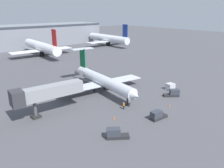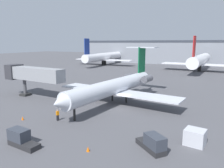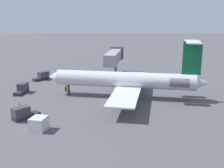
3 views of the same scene
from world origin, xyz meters
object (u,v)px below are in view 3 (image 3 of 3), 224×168
regional_jet (129,80)px  jet_bridge (114,56)px  traffic_cone_near (19,104)px  traffic_cone_mid (61,84)px  cargo_container_uld (39,124)px  baggage_tug_trailing (42,76)px  baggage_tug_spare (23,114)px  baggage_tug_lead (22,89)px  ground_crew_marshaller (66,87)px

regional_jet → jet_bridge: size_ratio=1.91×
jet_bridge → traffic_cone_near: bearing=-32.5°
jet_bridge → traffic_cone_mid: 15.50m
regional_jet → cargo_container_uld: regional_jet is taller
baggage_tug_trailing → traffic_cone_mid: baggage_tug_trailing is taller
regional_jet → traffic_cone_near: bearing=-73.8°
baggage_tug_spare → cargo_container_uld: 5.23m
baggage_tug_lead → traffic_cone_near: size_ratio=7.49×
ground_crew_marshaller → baggage_tug_trailing: size_ratio=0.42×
jet_bridge → cargo_container_uld: bearing=-14.0°
cargo_container_uld → traffic_cone_mid: bearing=-173.4°
ground_crew_marshaller → cargo_container_uld: 19.11m
traffic_cone_near → jet_bridge: bearing=147.5°
ground_crew_marshaller → traffic_cone_near: bearing=-33.5°
jet_bridge → baggage_tug_lead: bearing=-46.7°
baggage_tug_lead → baggage_tug_trailing: size_ratio=1.02×
baggage_tug_spare → traffic_cone_near: size_ratio=7.22×
traffic_cone_near → traffic_cone_mid: same height
ground_crew_marshaller → baggage_tug_lead: bearing=-78.4°
baggage_tug_trailing → cargo_container_uld: (28.73, 8.39, 0.07)m
ground_crew_marshaller → cargo_container_uld: cargo_container_uld is taller
jet_bridge → baggage_tug_trailing: bearing=-73.6°
regional_jet → ground_crew_marshaller: size_ratio=17.47×
baggage_tug_trailing → traffic_cone_near: (18.73, 1.70, -0.56)m
ground_crew_marshaller → baggage_tug_trailing: bearing=-141.3°
baggage_tug_spare → regional_jet: bearing=126.9°
baggage_tug_trailing → regional_jet: bearing=56.6°
jet_bridge → cargo_container_uld: (33.66, -8.39, -4.07)m
baggage_tug_lead → baggage_tug_trailing: 11.33m
ground_crew_marshaller → baggage_tug_spare: 15.51m
traffic_cone_near → traffic_cone_mid: size_ratio=1.00×
regional_jet → jet_bridge: 18.66m
cargo_container_uld → baggage_tug_trailing: bearing=-163.7°
baggage_tug_trailing → baggage_tug_spare: bearing=11.0°
baggage_tug_lead → traffic_cone_near: baggage_tug_lead is taller
traffic_cone_near → baggage_tug_spare: bearing=27.2°
regional_jet → traffic_cone_mid: 17.26m
baggage_tug_spare → traffic_cone_mid: bearing=177.9°
baggage_tug_lead → traffic_cone_mid: (-6.60, 6.07, -0.56)m
regional_jet → baggage_tug_lead: bearing=-95.6°
jet_bridge → baggage_tug_spare: (29.81, -11.93, -4.14)m
traffic_cone_near → traffic_cone_mid: (-14.01, 3.89, 0.00)m
traffic_cone_near → ground_crew_marshaller: bearing=146.5°
baggage_tug_spare → cargo_container_uld: bearing=42.5°
jet_bridge → baggage_tug_lead: (16.25, -17.26, -4.14)m
jet_bridge → traffic_cone_near: 28.45m
ground_crew_marshaller → traffic_cone_mid: ground_crew_marshaller is taller
traffic_cone_near → traffic_cone_mid: 14.54m
regional_jet → baggage_tug_trailing: size_ratio=7.33×
baggage_tug_trailing → baggage_tug_spare: same height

